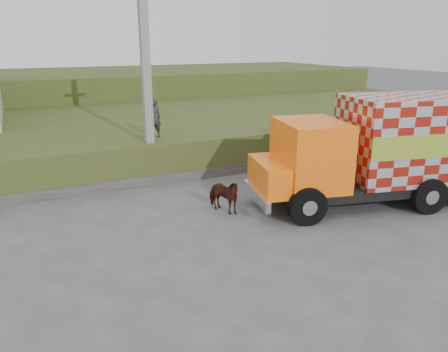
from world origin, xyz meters
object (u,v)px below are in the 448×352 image
cargo_truck (387,149)px  cow (223,195)px  pedestrian (154,118)px  utility_pole (146,72)px

cargo_truck → cow: size_ratio=6.19×
pedestrian → cow: bearing=92.8°
cargo_truck → cow: (-5.15, 1.42, -1.24)m
cow → pedestrian: size_ratio=0.86×
cow → cargo_truck: bearing=-40.3°
utility_pole → pedestrian: bearing=60.9°
cargo_truck → cow: cargo_truck is taller
cow → pedestrian: pedestrian is taller
utility_pole → pedestrian: utility_pole is taller
utility_pole → cargo_truck: size_ratio=0.98×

